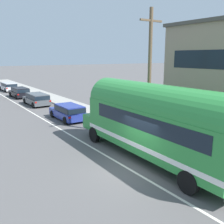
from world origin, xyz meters
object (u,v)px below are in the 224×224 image
(car_third, at_px, (20,92))
(car_lead, at_px, (69,111))
(painted_bus, at_px, (161,121))
(car_fourth, at_px, (9,86))
(utility_pole, at_px, (150,73))
(car_second, at_px, (37,98))

(car_third, bearing_deg, car_lead, -89.34)
(painted_bus, bearing_deg, car_fourth, 89.75)
(utility_pole, height_order, car_lead, utility_pole)
(painted_bus, distance_m, car_lead, 11.32)
(painted_bus, bearing_deg, car_lead, 89.90)
(utility_pole, distance_m, painted_bus, 4.85)
(painted_bus, distance_m, car_third, 26.51)
(car_lead, xyz_separation_m, car_third, (-0.17, 15.25, 0.01))
(car_lead, distance_m, car_third, 15.25)
(car_lead, relative_size, car_third, 0.99)
(painted_bus, relative_size, car_lead, 2.79)
(painted_bus, bearing_deg, utility_pole, 55.81)
(car_second, xyz_separation_m, car_fourth, (0.19, 14.61, -0.00))
(painted_bus, xyz_separation_m, car_lead, (0.02, 11.22, -1.52))
(painted_bus, xyz_separation_m, car_second, (-0.04, 19.60, -1.51))
(car_third, bearing_deg, car_second, -89.07)
(utility_pole, distance_m, car_fourth, 30.90)
(painted_bus, height_order, car_second, painted_bus)
(painted_bus, bearing_deg, car_second, 90.13)
(car_second, bearing_deg, car_third, 90.93)
(utility_pole, distance_m, car_second, 16.58)
(car_fourth, bearing_deg, car_third, -92.26)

